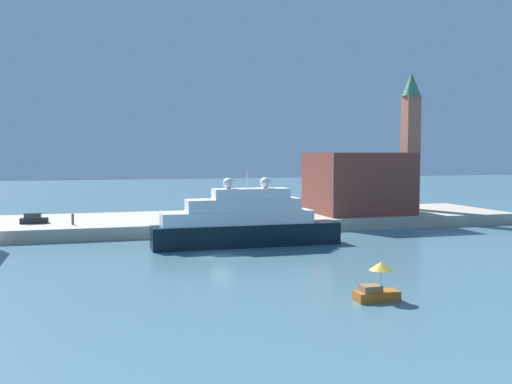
# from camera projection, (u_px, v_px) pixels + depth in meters

# --- Properties ---
(ground) EXTENTS (400.00, 400.00, 0.00)m
(ground) POSITION_uv_depth(u_px,v_px,m) (221.00, 256.00, 67.60)
(ground) COLOR slate
(quay_dock) EXTENTS (110.00, 20.82, 1.79)m
(quay_dock) POSITION_uv_depth(u_px,v_px,m) (186.00, 222.00, 92.88)
(quay_dock) COLOR #B7AD99
(quay_dock) RESTS_ON ground
(large_yacht) EXTENTS (24.56, 4.00, 10.12)m
(large_yacht) POSITION_uv_depth(u_px,v_px,m) (245.00, 223.00, 74.75)
(large_yacht) COLOR black
(large_yacht) RESTS_ON ground
(small_motorboat) EXTENTS (3.62, 1.95, 3.19)m
(small_motorboat) POSITION_uv_depth(u_px,v_px,m) (377.00, 285.00, 47.19)
(small_motorboat) COLOR #C66019
(small_motorboat) RESTS_ON ground
(harbor_building) EXTENTS (15.17, 14.16, 10.28)m
(harbor_building) POSITION_uv_depth(u_px,v_px,m) (358.00, 183.00, 98.92)
(harbor_building) COLOR brown
(harbor_building) RESTS_ON quay_dock
(bell_tower) EXTENTS (3.39, 3.39, 24.64)m
(bell_tower) POSITION_uv_depth(u_px,v_px,m) (411.00, 135.00, 104.50)
(bell_tower) COLOR #9E664C
(bell_tower) RESTS_ON quay_dock
(parked_car) EXTENTS (3.90, 1.63, 1.47)m
(parked_car) POSITION_uv_depth(u_px,v_px,m) (34.00, 219.00, 84.21)
(parked_car) COLOR black
(parked_car) RESTS_ON quay_dock
(person_figure) EXTENTS (0.36, 0.36, 1.76)m
(person_figure) POSITION_uv_depth(u_px,v_px,m) (73.00, 219.00, 82.64)
(person_figure) COLOR #4C4C4C
(person_figure) RESTS_ON quay_dock
(mooring_bollard) EXTENTS (0.53, 0.53, 0.77)m
(mooring_bollard) POSITION_uv_depth(u_px,v_px,m) (201.00, 221.00, 83.92)
(mooring_bollard) COLOR black
(mooring_bollard) RESTS_ON quay_dock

